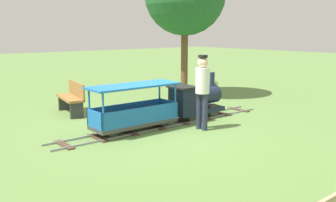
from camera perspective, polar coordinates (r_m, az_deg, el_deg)
ground_plane at (r=8.37m, az=-1.65°, el=-3.95°), size 60.00×60.00×0.00m
track at (r=8.54m, az=-0.13°, el=-3.54°), size 0.67×5.70×0.04m
locomotive at (r=9.00m, az=4.19°, el=0.25°), size 0.63×1.45×1.07m
passenger_car at (r=7.92m, az=-5.19°, el=-1.68°), size 0.73×2.00×0.97m
conductor_person at (r=7.98m, az=5.30°, el=2.29°), size 0.30×0.30×1.62m
park_bench at (r=9.88m, az=-14.53°, el=0.45°), size 1.35×0.61×0.82m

